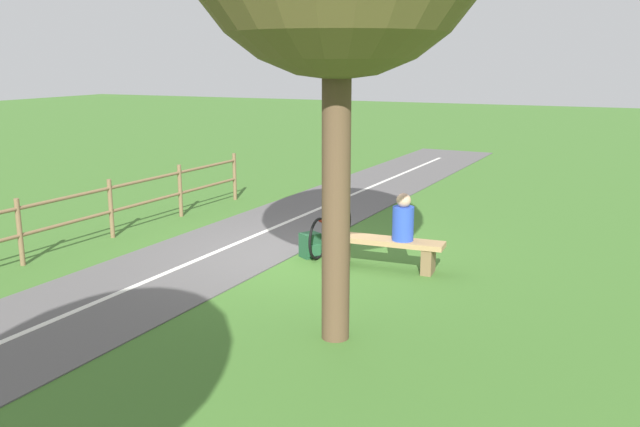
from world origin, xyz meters
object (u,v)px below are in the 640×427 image
at_px(bicycle, 331,230).
at_px(bench, 384,247).
at_px(backpack, 310,245).
at_px(person_seated, 403,220).

bearing_deg(bicycle, bench, 63.06).
bearing_deg(bicycle, backpack, -18.65).
bearing_deg(person_seated, bicycle, -24.12).
bearing_deg(bench, person_seated, -180.00).
relative_size(person_seated, bicycle, 0.41).
xyz_separation_m(person_seated, backpack, (1.58, -0.06, -0.60)).
bearing_deg(person_seated, bench, 0.00).
bearing_deg(backpack, bench, 176.62).
bearing_deg(backpack, bicycle, -108.09).
relative_size(bench, backpack, 4.61).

